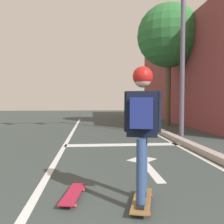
{
  "coord_description": "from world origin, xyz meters",
  "views": [
    {
      "loc": [
        0.21,
        -0.34,
        1.31
      ],
      "look_at": [
        0.72,
        5.65,
        1.01
      ],
      "focal_mm": 39.74,
      "sensor_mm": 36.0,
      "label": 1
    }
  ],
  "objects": [
    {
      "name": "lane_arrow_stem",
      "position": [
        1.31,
        4.08,
        0.0
      ],
      "size": [
        0.16,
        1.4,
        0.01
      ],
      "primitive_type": "cube",
      "color": "silver",
      "rests_on": "ground"
    },
    {
      "name": "stop_bar",
      "position": [
        1.14,
        6.74,
        0.0
      ],
      "size": [
        3.37,
        0.4,
        0.01
      ],
      "primitive_type": "cube",
      "color": "silver",
      "rests_on": "ground"
    },
    {
      "name": "roadside_tree",
      "position": [
        4.06,
        11.81,
        4.46
      ],
      "size": [
        3.12,
        3.12,
        6.04
      ],
      "color": "brown",
      "rests_on": "ground"
    },
    {
      "name": "spare_skateboard",
      "position": [
        -0.03,
        2.91,
        0.06
      ],
      "size": [
        0.32,
        0.79,
        0.07
      ],
      "color": "#A61B35",
      "rests_on": "ground"
    },
    {
      "name": "traffic_signal_mast",
      "position": [
        2.15,
        8.24,
        4.16
      ],
      "size": [
        5.07,
        0.34,
        5.86
      ],
      "color": "#5B5567",
      "rests_on": "ground"
    },
    {
      "name": "skater",
      "position": [
        0.83,
        2.6,
        1.11
      ],
      "size": [
        0.44,
        0.61,
        1.64
      ],
      "color": "navy",
      "rests_on": "skateboard"
    },
    {
      "name": "lane_arrow_head",
      "position": [
        1.31,
        4.93,
        0.0
      ],
      "size": [
        0.71,
        0.71,
        0.01
      ],
      "primitive_type": "cube",
      "rotation": [
        0.0,
        0.0,
        0.79
      ],
      "color": "silver",
      "rests_on": "ground"
    },
    {
      "name": "skateboard",
      "position": [
        0.83,
        2.62,
        0.06
      ],
      "size": [
        0.43,
        0.84,
        0.08
      ],
      "color": "olive",
      "rests_on": "ground"
    },
    {
      "name": "lane_line_curbside",
      "position": [
        2.68,
        6.0,
        0.0
      ],
      "size": [
        0.12,
        20.0,
        0.01
      ],
      "primitive_type": "cube",
      "color": "silver",
      "rests_on": "ground"
    },
    {
      "name": "curb_strip",
      "position": [
        2.93,
        6.0,
        0.07
      ],
      "size": [
        0.24,
        24.0,
        0.14
      ],
      "primitive_type": "cube",
      "color": "#A69B91",
      "rests_on": "ground"
    },
    {
      "name": "lane_line_center",
      "position": [
        -0.55,
        6.0,
        0.0
      ],
      "size": [
        0.12,
        20.0,
        0.01
      ],
      "primitive_type": "cube",
      "color": "silver",
      "rests_on": "ground"
    }
  ]
}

